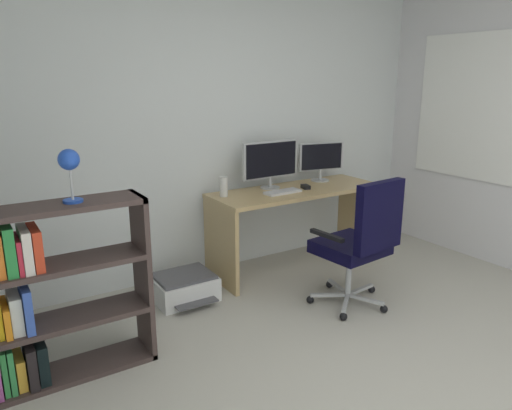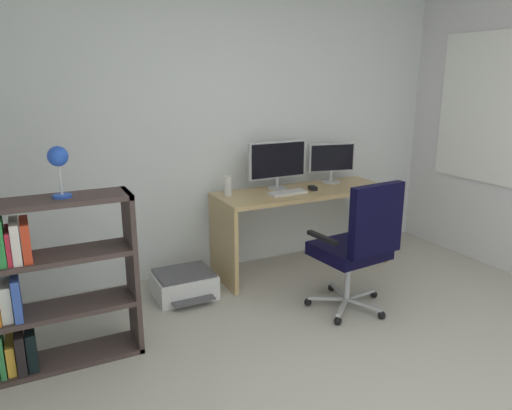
% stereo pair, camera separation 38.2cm
% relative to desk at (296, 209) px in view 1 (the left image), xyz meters
% --- Properties ---
extents(wall_back, '(4.62, 0.10, 2.79)m').
position_rel_desk_xyz_m(wall_back, '(-0.66, 0.42, 0.83)').
color(wall_back, silver).
rests_on(wall_back, ground).
extents(window_pane, '(0.01, 1.47, 1.28)m').
position_rel_desk_xyz_m(window_pane, '(1.64, -0.78, 0.90)').
color(window_pane, white).
extents(window_frame, '(0.02, 1.55, 1.36)m').
position_rel_desk_xyz_m(window_frame, '(1.63, -0.78, 0.90)').
color(window_frame, white).
extents(desk, '(1.63, 0.58, 0.75)m').
position_rel_desk_xyz_m(desk, '(0.00, 0.00, 0.00)').
color(desk, tan).
rests_on(desk, ground).
extents(monitor_main, '(0.58, 0.18, 0.43)m').
position_rel_desk_xyz_m(monitor_main, '(-0.19, 0.15, 0.44)').
color(monitor_main, '#B2B5B7').
rests_on(monitor_main, desk).
extents(monitor_secondary, '(0.46, 0.18, 0.38)m').
position_rel_desk_xyz_m(monitor_secondary, '(0.41, 0.15, 0.42)').
color(monitor_secondary, '#B2B5B7').
rests_on(monitor_secondary, desk).
extents(keyboard, '(0.34, 0.14, 0.02)m').
position_rel_desk_xyz_m(keyboard, '(-0.20, -0.06, 0.20)').
color(keyboard, silver).
rests_on(keyboard, desk).
extents(computer_mouse, '(0.08, 0.11, 0.03)m').
position_rel_desk_xyz_m(computer_mouse, '(0.07, -0.04, 0.21)').
color(computer_mouse, black).
rests_on(computer_mouse, desk).
extents(desktop_speaker, '(0.07, 0.07, 0.17)m').
position_rel_desk_xyz_m(desktop_speaker, '(-0.70, 0.11, 0.28)').
color(desktop_speaker, silver).
rests_on(desktop_speaker, desk).
extents(office_chair, '(0.63, 0.63, 1.03)m').
position_rel_desk_xyz_m(office_chair, '(-0.11, -0.95, 0.00)').
color(office_chair, '#B7BABC').
rests_on(office_chair, ground).
extents(bookshelf, '(0.95, 0.29, 1.07)m').
position_rel_desk_xyz_m(bookshelf, '(-2.29, -0.65, -0.03)').
color(bookshelf, '#40322F').
rests_on(bookshelf, ground).
extents(desk_lamp, '(0.12, 0.12, 0.30)m').
position_rel_desk_xyz_m(desk_lamp, '(-2.08, -0.65, 0.72)').
color(desk_lamp, blue).
rests_on(desk_lamp, bookshelf).
extents(printer, '(0.48, 0.47, 0.21)m').
position_rel_desk_xyz_m(printer, '(-1.19, -0.09, -0.46)').
color(printer, white).
rests_on(printer, ground).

